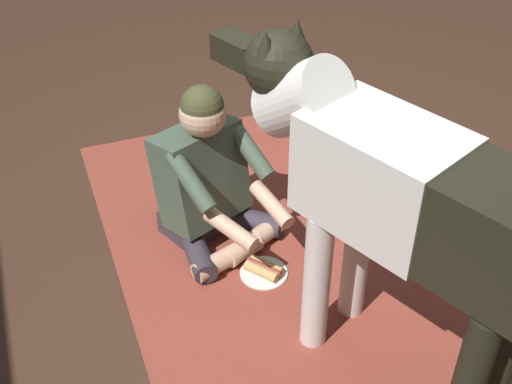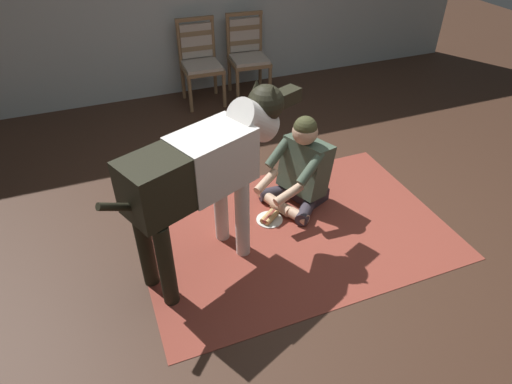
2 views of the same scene
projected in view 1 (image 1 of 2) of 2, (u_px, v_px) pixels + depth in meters
The scene contains 5 objects.
ground_plane at pixel (290, 228), 3.37m from camera, with size 13.82×13.82×0.00m, color #41291D.
area_rug at pixel (291, 246), 3.26m from camera, with size 2.45×1.66×0.01m, color brown.
person_sitting_on_floor at pixel (208, 181), 3.12m from camera, with size 0.71×0.62×0.83m.
large_dog at pixel (393, 193), 2.26m from camera, with size 1.54×0.77×1.25m.
hot_dog_on_plate at pixel (264, 270), 3.10m from camera, with size 0.22×0.22×0.06m.
Camera 1 is at (-2.34, 1.07, 2.19)m, focal length 46.95 mm.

